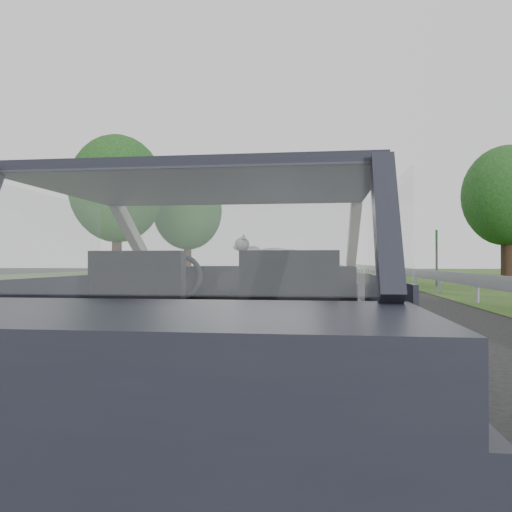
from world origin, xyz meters
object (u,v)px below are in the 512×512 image
(other_car, at_px, (307,268))
(highway_sign, at_px, (437,258))
(subject_car, at_px, (226,313))
(cat, at_px, (274,256))

(other_car, xyz_separation_m, highway_sign, (5.42, -5.27, 0.47))
(subject_car, bearing_deg, highway_sign, 73.83)
(cat, distance_m, other_car, 22.96)
(cat, height_order, other_car, other_car)
(subject_car, xyz_separation_m, highway_sign, (5.30, 18.29, 0.43))
(cat, distance_m, highway_sign, 18.40)
(highway_sign, bearing_deg, other_car, 150.27)
(cat, height_order, highway_sign, highway_sign)
(subject_car, bearing_deg, other_car, 90.28)
(other_car, bearing_deg, subject_car, -84.05)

